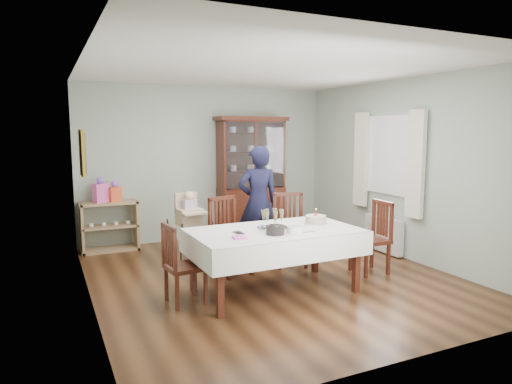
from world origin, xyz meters
TOP-DOWN VIEW (x-y plane):
  - floor at (0.00, 0.00)m, footprint 5.00×5.00m
  - room_shell at (0.00, 0.53)m, footprint 5.00×5.00m
  - dining_table at (-0.22, -0.55)m, footprint 2.01×1.18m
  - china_cabinet at (0.75, 2.26)m, footprint 1.30×0.48m
  - sideboard at (-1.75, 2.28)m, footprint 0.90×0.38m
  - picture_frame at (-2.22, 0.80)m, footprint 0.04×0.48m
  - window at (2.22, 0.30)m, footprint 0.04×1.02m
  - curtain_left at (2.16, -0.32)m, footprint 0.07×0.30m
  - curtain_right at (2.16, 0.92)m, footprint 0.07×0.30m
  - radiator at (2.16, 0.30)m, footprint 0.10×0.80m
  - chair_far_left at (-0.43, 0.33)m, footprint 0.57×0.57m
  - chair_far_right at (0.50, 0.36)m, footprint 0.58×0.58m
  - chair_end_left at (-1.31, -0.46)m, footprint 0.45×0.45m
  - chair_end_right at (1.31, -0.43)m, footprint 0.46×0.46m
  - woman at (0.24, 0.89)m, footprint 0.68×0.51m
  - high_chair at (-0.76, 1.15)m, footprint 0.51×0.51m
  - champagne_tray at (-0.22, -0.49)m, footprint 0.38×0.38m
  - birthday_cake at (0.39, -0.48)m, footprint 0.30×0.30m
  - plate_stack_dark at (-0.33, -0.77)m, footprint 0.22×0.22m
  - plate_stack_white at (-0.10, -0.81)m, footprint 0.22×0.22m
  - napkin_stack at (-0.77, -0.78)m, footprint 0.16×0.16m
  - cutlery at (-0.73, -0.55)m, footprint 0.12×0.18m
  - cake_knife at (0.02, -0.83)m, footprint 0.27×0.04m
  - gift_bag_pink at (-1.87, 2.26)m, footprint 0.26×0.22m
  - gift_bag_orange at (-1.65, 2.26)m, footprint 0.21×0.17m

SIDE VIEW (x-z plane):
  - floor at x=0.00m, z-range 0.00..0.00m
  - chair_end_left at x=-1.31m, z-range -0.18..0.72m
  - chair_end_right at x=1.31m, z-range -0.20..0.78m
  - radiator at x=2.16m, z-range 0.02..0.57m
  - chair_far_right at x=0.50m, z-range -0.21..0.82m
  - chair_far_left at x=-0.43m, z-range -0.21..0.82m
  - dining_table at x=-0.22m, z-range 0.00..0.76m
  - sideboard at x=-1.75m, z-range 0.00..0.80m
  - high_chair at x=-0.76m, z-range -0.11..0.93m
  - cake_knife at x=0.02m, z-range 0.76..0.77m
  - cutlery at x=-0.73m, z-range 0.76..0.77m
  - napkin_stack at x=-0.77m, z-range 0.76..0.78m
  - plate_stack_white at x=-0.10m, z-range 0.76..0.84m
  - plate_stack_dark at x=-0.33m, z-range 0.76..0.86m
  - birthday_cake at x=0.39m, z-range 0.71..0.92m
  - champagne_tray at x=-0.22m, z-range 0.71..0.94m
  - woman at x=0.24m, z-range 0.00..1.70m
  - gift_bag_orange at x=-1.65m, z-range 0.78..1.11m
  - gift_bag_pink at x=-1.87m, z-range 0.78..1.18m
  - china_cabinet at x=0.75m, z-range 0.04..2.21m
  - curtain_left at x=2.16m, z-range 0.67..2.23m
  - curtain_right at x=2.16m, z-range 0.67..2.23m
  - window at x=2.22m, z-range 0.94..2.16m
  - picture_frame at x=-2.22m, z-range 1.36..1.94m
  - room_shell at x=0.00m, z-range -0.80..4.20m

